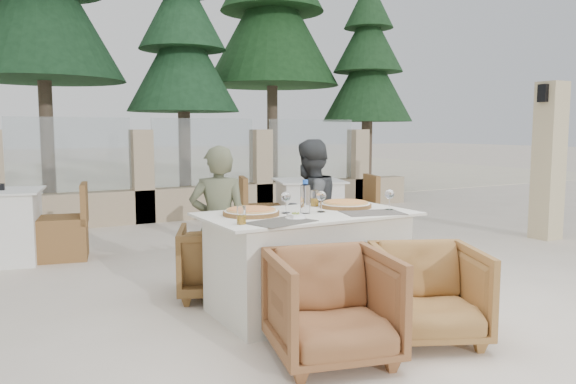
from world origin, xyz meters
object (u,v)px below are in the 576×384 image
armchair_far_right (287,245)px  pizza_left (251,211)px  olive_dish (296,215)px  armchair_near_left (332,306)px  wine_glass_near (321,200)px  wine_glass_corner (389,198)px  bg_table_b (309,210)px  bg_table_a (1,227)px  wine_glass_centre (286,201)px  armchair_far_left (218,261)px  beer_glass_right (315,198)px  diner_left (219,225)px  diner_right (310,212)px  beer_glass_left (241,215)px  armchair_near_right (428,293)px  water_bottle (305,197)px  dining_table (307,262)px  pizza_right (345,204)px

armchair_far_right → pizza_left: bearing=44.4°
olive_dish → armchair_near_left: olive_dish is taller
wine_glass_near → pizza_left: bearing=166.6°
wine_glass_corner → bg_table_b: 2.74m
wine_glass_corner → bg_table_a: 4.11m
wine_glass_centre → olive_dish: (-0.06, -0.26, -0.07)m
armchair_far_left → bg_table_b: bg_table_b is taller
pizza_left → armchair_far_right: (0.75, 0.78, -0.48)m
wine_glass_centre → beer_glass_right: size_ratio=1.37×
wine_glass_centre → bg_table_b: wine_glass_centre is taller
bg_table_b → wine_glass_near: bearing=-101.5°
diner_left → bg_table_a: 2.83m
diner_right → wine_glass_near: bearing=44.2°
beer_glass_left → armchair_near_right: beer_glass_left is taller
pizza_left → bg_table_b: bearing=50.2°
bg_table_a → bg_table_b: 3.50m
beer_glass_right → bg_table_b: size_ratio=0.08×
olive_dish → bg_table_b: 3.10m
water_bottle → wine_glass_centre: bearing=150.6°
diner_right → bg_table_a: bearing=-63.3°
beer_glass_left → wine_glass_corner: bearing=1.6°
armchair_far_left → bg_table_b: 2.54m
armchair_far_right → bg_table_b: (1.15, 1.49, 0.07)m
dining_table → armchair_far_left: dining_table is taller
dining_table → bg_table_b: 2.79m
armchair_far_left → diner_left: 0.39m
wine_glass_corner → armchair_far_right: bearing=106.4°
olive_dish → diner_left: (-0.29, 0.73, -0.15)m
wine_glass_centre → bg_table_b: (1.63, 2.32, -0.48)m
bg_table_a → pizza_right: bearing=-37.3°
water_bottle → armchair_far_left: size_ratio=0.39×
water_bottle → armchair_far_left: (-0.42, 0.72, -0.60)m
pizza_right → armchair_far_right: pizza_right is taller
armchair_near_left → dining_table: bearing=82.1°
wine_glass_centre → wine_glass_corner: size_ratio=1.00×
pizza_right → beer_glass_left: 1.13m
pizza_right → bg_table_a: 3.74m
armchair_near_right → bg_table_a: 4.52m
olive_dish → armchair_near_right: size_ratio=0.16×
wine_glass_near → diner_right: diner_right is taller
diner_right → beer_glass_right: bearing=42.8°
diner_right → bg_table_a: diner_right is taller
dining_table → wine_glass_corner: size_ratio=8.70×
wine_glass_near → armchair_far_left: 1.08m
pizza_right → wine_glass_corner: (0.22, -0.29, 0.06)m
armchair_near_right → bg_table_b: bg_table_b is taller
bg_table_b → diner_left: bearing=-119.0°
olive_dish → armchair_near_right: olive_dish is taller
beer_glass_right → bg_table_a: beer_glass_right is taller
beer_glass_right → armchair_near_left: bearing=-117.3°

